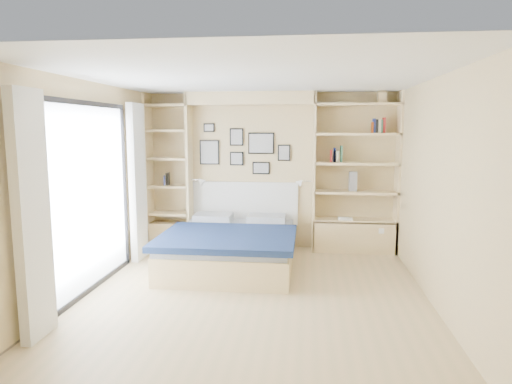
# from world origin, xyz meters

# --- Properties ---
(ground) EXTENTS (4.50, 4.50, 0.00)m
(ground) POSITION_xyz_m (0.00, 0.00, 0.00)
(ground) COLOR tan
(ground) RESTS_ON ground
(room_shell) EXTENTS (4.50, 4.50, 4.50)m
(room_shell) POSITION_xyz_m (-0.39, 1.52, 1.08)
(room_shell) COLOR tan
(room_shell) RESTS_ON ground
(bed) EXTENTS (1.80, 2.24, 1.07)m
(bed) POSITION_xyz_m (-0.45, 1.12, 0.28)
(bed) COLOR beige
(bed) RESTS_ON ground
(photo_gallery) EXTENTS (1.48, 0.02, 0.82)m
(photo_gallery) POSITION_xyz_m (-0.45, 2.22, 1.60)
(photo_gallery) COLOR black
(photo_gallery) RESTS_ON ground
(reading_lamps) EXTENTS (1.92, 0.12, 0.15)m
(reading_lamps) POSITION_xyz_m (-0.30, 2.00, 1.10)
(reading_lamps) COLOR silver
(reading_lamps) RESTS_ON ground
(shelf_decor) EXTENTS (3.51, 0.23, 2.03)m
(shelf_decor) POSITION_xyz_m (1.11, 2.07, 1.70)
(shelf_decor) COLOR #A51E1E
(shelf_decor) RESTS_ON ground
(deck_chair) EXTENTS (0.58, 0.88, 0.84)m
(deck_chair) POSITION_xyz_m (-2.73, -0.28, 0.40)
(deck_chair) COLOR tan
(deck_chair) RESTS_ON ground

